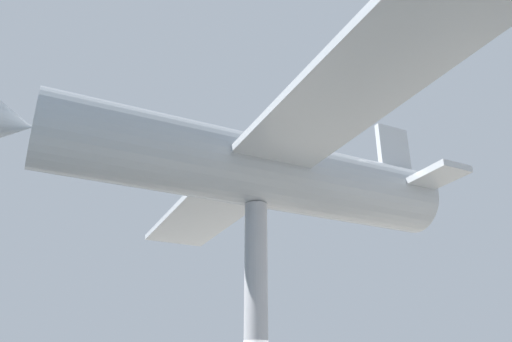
# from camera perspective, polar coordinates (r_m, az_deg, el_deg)

# --- Properties ---
(support_pylon_central) EXTENTS (0.55, 0.55, 5.68)m
(support_pylon_central) POSITION_cam_1_polar(r_m,az_deg,el_deg) (11.61, -0.00, -17.16)
(support_pylon_central) COLOR #B7B7BC
(support_pylon_central) RESTS_ON ground_plane
(suspended_airplane) EXTENTS (14.26, 12.21, 3.24)m
(suspended_airplane) POSITION_cam_1_polar(r_m,az_deg,el_deg) (12.51, -1.14, 0.28)
(suspended_airplane) COLOR #B2B7BC
(suspended_airplane) RESTS_ON support_pylon_central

